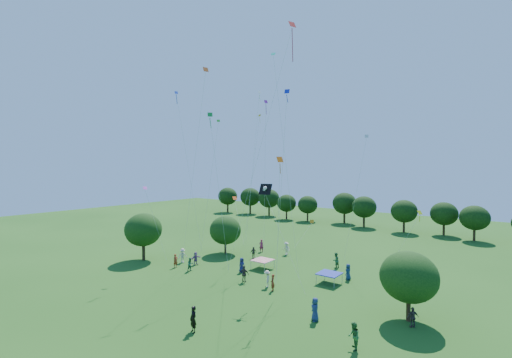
% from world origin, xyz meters
% --- Properties ---
extents(ground, '(160.00, 160.00, 0.00)m').
position_xyz_m(ground, '(0.00, 0.00, 0.00)').
color(ground, '#27581A').
extents(near_tree_west, '(4.77, 4.77, 6.14)m').
position_xyz_m(near_tree_west, '(-17.99, 13.20, 3.98)').
color(near_tree_west, '#422B19').
rests_on(near_tree_west, ground).
extents(near_tree_north, '(4.43, 4.43, 5.30)m').
position_xyz_m(near_tree_north, '(-11.70, 22.20, 3.30)').
color(near_tree_north, '#422B19').
rests_on(near_tree_north, ground).
extents(near_tree_east, '(4.43, 4.43, 5.53)m').
position_xyz_m(near_tree_east, '(14.19, 15.32, 3.52)').
color(near_tree_east, '#422B19').
rests_on(near_tree_east, ground).
extents(treeline, '(88.01, 8.77, 6.77)m').
position_xyz_m(treeline, '(-1.73, 55.43, 4.09)').
color(treeline, '#422B19').
rests_on(treeline, ground).
extents(tent_red_stripe, '(2.20, 2.20, 1.10)m').
position_xyz_m(tent_red_stripe, '(-3.21, 19.51, 1.04)').
color(tent_red_stripe, red).
rests_on(tent_red_stripe, ground).
extents(tent_blue, '(2.20, 2.20, 1.10)m').
position_xyz_m(tent_blue, '(5.41, 19.56, 1.04)').
color(tent_blue, navy).
rests_on(tent_blue, ground).
extents(man_in_black, '(0.81, 0.63, 1.93)m').
position_xyz_m(man_in_black, '(2.04, 3.69, 0.96)').
color(man_in_black, black).
rests_on(man_in_black, ground).
extents(crowd_person_0, '(0.53, 0.89, 1.73)m').
position_xyz_m(crowd_person_0, '(6.54, 21.88, 0.87)').
color(crowd_person_0, navy).
rests_on(crowd_person_0, ground).
extents(crowd_person_1, '(0.45, 0.64, 1.64)m').
position_xyz_m(crowd_person_1, '(-11.91, 13.51, 0.82)').
color(crowd_person_1, '#9C311C').
rests_on(crowd_person_1, ground).
extents(crowd_person_2, '(0.81, 1.03, 1.84)m').
position_xyz_m(crowd_person_2, '(12.38, 8.54, 0.92)').
color(crowd_person_2, '#2B652D').
rests_on(crowd_person_2, ground).
extents(crowd_person_3, '(1.07, 1.19, 1.70)m').
position_xyz_m(crowd_person_3, '(0.86, 14.74, 0.85)').
color(crowd_person_3, beige).
rests_on(crowd_person_3, ground).
extents(crowd_person_4, '(0.95, 0.94, 1.56)m').
position_xyz_m(crowd_person_4, '(14.75, 14.32, 0.78)').
color(crowd_person_4, '#413834').
rests_on(crowd_person_4, ground).
extents(crowd_person_5, '(1.71, 1.23, 1.74)m').
position_xyz_m(crowd_person_5, '(9.59, 27.75, 0.87)').
color(crowd_person_5, '#89518B').
rests_on(crowd_person_5, ground).
extents(crowd_person_6, '(0.99, 0.99, 1.85)m').
position_xyz_m(crowd_person_6, '(8.31, 10.83, 0.92)').
color(crowd_person_6, navy).
rests_on(crowd_person_6, ground).
extents(crowd_person_7, '(0.57, 0.71, 1.64)m').
position_xyz_m(crowd_person_7, '(1.90, 14.20, 0.82)').
color(crowd_person_7, maroon).
rests_on(crowd_person_7, ground).
extents(crowd_person_8, '(0.55, 0.85, 1.60)m').
position_xyz_m(crowd_person_8, '(-9.37, 13.61, 0.80)').
color(crowd_person_8, '#2A6441').
rests_on(crowd_person_8, ground).
extents(crowd_person_9, '(0.89, 1.29, 1.80)m').
position_xyz_m(crowd_person_9, '(-12.92, 15.46, 0.90)').
color(crowd_person_9, beige).
rests_on(crowd_person_9, ground).
extents(crowd_person_10, '(0.67, 1.00, 1.57)m').
position_xyz_m(crowd_person_10, '(-6.94, 22.53, 0.78)').
color(crowd_person_10, '#49413A').
rests_on(crowd_person_10, ground).
extents(crowd_person_11, '(0.71, 1.54, 1.60)m').
position_xyz_m(crowd_person_11, '(-10.88, 15.82, 0.80)').
color(crowd_person_11, '#834D84').
rests_on(crowd_person_11, ground).
extents(crowd_person_12, '(0.57, 0.89, 1.68)m').
position_xyz_m(crowd_person_12, '(-4.35, 16.96, 0.84)').
color(crowd_person_12, navy).
rests_on(crowd_person_12, ground).
extents(crowd_person_13, '(0.74, 0.80, 1.80)m').
position_xyz_m(crowd_person_13, '(-8.19, 25.98, 0.90)').
color(crowd_person_13, '#9B1C46').
rests_on(crowd_person_13, ground).
extents(crowd_person_14, '(0.73, 1.01, 1.84)m').
position_xyz_m(crowd_person_14, '(3.62, 25.16, 0.92)').
color(crowd_person_14, '#255735').
rests_on(crowd_person_14, ground).
extents(crowd_person_15, '(1.24, 0.70, 1.80)m').
position_xyz_m(crowd_person_15, '(-4.44, 26.75, 0.90)').
color(crowd_person_15, beige).
rests_on(crowd_person_15, ground).
extents(crowd_person_16, '(1.12, 0.71, 1.76)m').
position_xyz_m(crowd_person_16, '(-1.92, 14.46, 0.88)').
color(crowd_person_16, '#3C3430').
rests_on(crowd_person_16, ground).
extents(pirate_kite, '(6.00, 1.98, 9.26)m').
position_xyz_m(pirate_kite, '(1.46, 13.64, 9.94)').
color(pirate_kite, black).
extents(red_high_kite, '(7.64, 1.36, 24.64)m').
position_xyz_m(red_high_kite, '(2.31, 14.60, 20.64)').
color(red_high_kite, red).
extents(small_kite_0, '(3.37, 1.24, 22.16)m').
position_xyz_m(small_kite_0, '(-8.04, 13.98, 17.80)').
color(small_kite_0, '#B83D0A').
extents(small_kite_1, '(0.95, 0.82, 11.84)m').
position_xyz_m(small_kite_1, '(3.73, 12.61, 10.93)').
color(small_kite_1, '#E25B0B').
extents(small_kite_2, '(0.76, 4.45, 3.41)m').
position_xyz_m(small_kite_2, '(-2.24, 29.46, 4.08)').
color(small_kite_2, orange).
extents(small_kite_3, '(2.69, 0.55, 16.67)m').
position_xyz_m(small_kite_3, '(-4.54, 12.70, 13.94)').
color(small_kite_3, '#18862C').
extents(small_kite_4, '(1.27, 0.49, 17.86)m').
position_xyz_m(small_kite_4, '(4.06, 12.81, 14.12)').
color(small_kite_4, '#111FB1').
extents(small_kite_5, '(2.26, 1.66, 8.62)m').
position_xyz_m(small_kite_5, '(-13.28, 10.87, 7.95)').
color(small_kite_5, purple).
extents(small_kite_6, '(0.66, 2.77, 21.68)m').
position_xyz_m(small_kite_6, '(-8.55, 25.04, 16.10)').
color(small_kite_6, white).
extents(small_kite_7, '(2.69, 1.22, 22.20)m').
position_xyz_m(small_kite_7, '(2.32, 15.20, 15.74)').
color(small_kite_7, '#0CC098').
extents(small_kite_8, '(5.19, 4.03, 6.31)m').
position_xyz_m(small_kite_8, '(-13.56, 26.61, 6.62)').
color(small_kite_8, '#E6480D').
extents(small_kite_9, '(2.27, 6.55, 19.08)m').
position_xyz_m(small_kite_9, '(-10.45, 27.46, 14.18)').
color(small_kite_9, '#FEB50D').
extents(small_kite_10, '(2.85, 1.84, 6.18)m').
position_xyz_m(small_kite_10, '(12.19, 26.73, 6.41)').
color(small_kite_10, '#BEC911').
extents(small_kite_11, '(0.99, 2.80, 17.16)m').
position_xyz_m(small_kite_11, '(-10.82, 18.85, 12.74)').
color(small_kite_11, '#1B981D').
extents(small_kite_12, '(3.40, 1.56, 20.67)m').
position_xyz_m(small_kite_12, '(-13.31, 16.12, 15.78)').
color(small_kite_12, blue).
extents(small_kite_13, '(1.72, 2.81, 19.85)m').
position_xyz_m(small_kite_13, '(-5.67, 23.47, 15.87)').
color(small_kite_13, '#A41B9B').
extents(small_kite_14, '(1.60, 3.57, 14.86)m').
position_xyz_m(small_kite_14, '(5.78, 27.21, 11.76)').
color(small_kite_14, silver).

